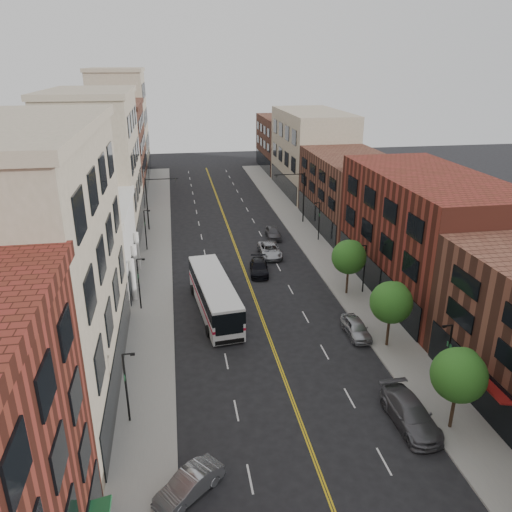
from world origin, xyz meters
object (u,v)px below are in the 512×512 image
car_parked_far (356,328)px  car_lane_c (273,233)px  car_angle_b (189,484)px  car_lane_b (270,250)px  car_lane_behind (213,271)px  car_parked_mid (411,414)px  city_bus (214,293)px  car_lane_a (259,268)px

car_parked_far → car_lane_c: bearing=93.9°
car_angle_b → car_lane_c: bearing=122.4°
car_lane_b → car_lane_c: (1.64, 6.27, 0.01)m
car_lane_behind → car_parked_far: bearing=126.5°
car_lane_b → car_parked_mid: bearing=-83.7°
city_bus → car_lane_a: bearing=49.6°
car_lane_behind → car_lane_c: bearing=-128.7°
car_parked_mid → car_lane_c: 37.24m
car_angle_b → car_lane_a: bearing=122.9°
car_lane_a → car_angle_b: bearing=-100.0°
car_lane_a → car_lane_c: bearing=78.2°
city_bus → car_angle_b: bearing=-104.8°
city_bus → car_angle_b: 21.21m
city_bus → car_angle_b: size_ratio=3.11×
car_lane_b → car_angle_b: bearing=-107.6°
car_parked_far → car_lane_a: bearing=111.5°
car_parked_mid → car_lane_a: (-5.42, 25.87, -0.12)m
city_bus → car_lane_a: (5.65, 8.25, -1.21)m
city_bus → car_parked_mid: size_ratio=2.31×
car_angle_b → car_lane_c: car_lane_c is taller
car_angle_b → car_lane_b: size_ratio=0.79×
car_angle_b → car_lane_b: 35.99m
car_parked_mid → car_lane_c: (-1.57, 37.20, -0.07)m
car_parked_mid → car_lane_a: size_ratio=1.17×
car_parked_mid → car_lane_behind: 27.71m
car_parked_far → car_lane_c: (-2.05, 25.86, 0.02)m
city_bus → car_lane_a: city_bus is taller
car_parked_far → car_lane_a: (-5.90, 14.53, -0.02)m
car_angle_b → car_lane_a: size_ratio=0.87×
car_lane_b → car_parked_far: bearing=-79.0°
car_angle_b → car_lane_c: 42.46m
car_lane_a → car_lane_c: car_lane_c is taller
car_parked_far → car_lane_behind: (-10.97, 14.30, 0.04)m
city_bus → car_lane_b: bearing=53.5°
car_parked_mid → car_lane_a: car_parked_mid is taller
car_angle_b → car_lane_b: bearing=121.9°
car_lane_behind → car_parked_mid: bearing=111.2°
car_angle_b → car_lane_c: (12.75, 40.50, 0.05)m
car_lane_behind → car_lane_c: car_lane_behind is taller
car_lane_behind → car_lane_b: (7.28, 5.29, -0.03)m
car_lane_c → car_angle_b: bearing=-104.9°
car_parked_far → car_lane_behind: 18.02m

